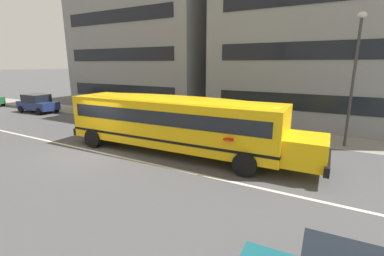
# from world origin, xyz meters

# --- Properties ---
(ground_plane) EXTENTS (400.00, 400.00, 0.00)m
(ground_plane) POSITION_xyz_m (0.00, 0.00, 0.00)
(ground_plane) COLOR #4C4C4F
(sidewalk_far) EXTENTS (120.00, 3.00, 0.01)m
(sidewalk_far) POSITION_xyz_m (0.00, 7.93, 0.01)
(sidewalk_far) COLOR gray
(sidewalk_far) RESTS_ON ground_plane
(lane_centreline) EXTENTS (110.00, 0.16, 0.01)m
(lane_centreline) POSITION_xyz_m (0.00, 0.00, 0.00)
(lane_centreline) COLOR silver
(lane_centreline) RESTS_ON ground_plane
(school_bus) EXTENTS (12.77, 3.05, 2.84)m
(school_bus) POSITION_xyz_m (3.59, 1.85, 1.69)
(school_bus) COLOR yellow
(school_bus) RESTS_ON ground_plane
(parked_car_dark_blue_past_driveway) EXTENTS (3.94, 1.95, 1.64)m
(parked_car_dark_blue_past_driveway) POSITION_xyz_m (-13.63, 5.40, 0.84)
(parked_car_dark_blue_past_driveway) COLOR navy
(parked_car_dark_blue_past_driveway) RESTS_ON ground_plane
(street_lamp) EXTENTS (0.44, 0.44, 6.80)m
(street_lamp) POSITION_xyz_m (10.94, 7.23, 4.31)
(street_lamp) COLOR #38383D
(street_lamp) RESTS_ON ground_plane
(apartment_block_far_left) EXTENTS (14.03, 12.52, 13.30)m
(apartment_block_far_left) POSITION_xyz_m (-7.23, 15.67, 6.65)
(apartment_block_far_left) COLOR gray
(apartment_block_far_left) RESTS_ON ground_plane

